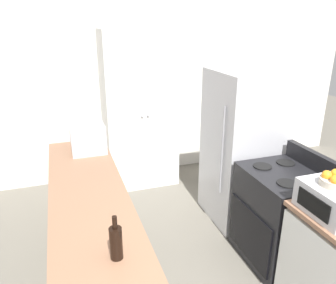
{
  "coord_description": "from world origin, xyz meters",
  "views": [
    {
      "loc": [
        -0.97,
        -0.97,
        2.19
      ],
      "look_at": [
        0.0,
        1.94,
        1.05
      ],
      "focal_mm": 35.0,
      "sensor_mm": 36.0,
      "label": 1
    }
  ],
  "objects_px": {
    "microwave": "(87,136)",
    "wine_bottle": "(116,242)",
    "stove": "(280,216)",
    "toaster_oven": "(332,201)",
    "pantry_cabinet": "(140,110)",
    "refrigerator": "(242,148)",
    "fruit_bowl": "(335,180)"
  },
  "relations": [
    {
      "from": "stove",
      "to": "wine_bottle",
      "type": "bearing_deg",
      "value": -159.13
    },
    {
      "from": "pantry_cabinet",
      "to": "microwave",
      "type": "height_order",
      "value": "pantry_cabinet"
    },
    {
      "from": "wine_bottle",
      "to": "toaster_oven",
      "type": "distance_m",
      "value": 1.5
    },
    {
      "from": "pantry_cabinet",
      "to": "wine_bottle",
      "type": "relative_size",
      "value": 7.62
    },
    {
      "from": "stove",
      "to": "toaster_oven",
      "type": "distance_m",
      "value": 0.86
    },
    {
      "from": "toaster_oven",
      "to": "fruit_bowl",
      "type": "xyz_separation_m",
      "value": [
        0.01,
        0.02,
        0.15
      ]
    },
    {
      "from": "stove",
      "to": "microwave",
      "type": "relative_size",
      "value": 2.32
    },
    {
      "from": "refrigerator",
      "to": "microwave",
      "type": "height_order",
      "value": "refrigerator"
    },
    {
      "from": "refrigerator",
      "to": "wine_bottle",
      "type": "distance_m",
      "value": 2.18
    },
    {
      "from": "stove",
      "to": "wine_bottle",
      "type": "relative_size",
      "value": 3.89
    },
    {
      "from": "toaster_oven",
      "to": "microwave",
      "type": "bearing_deg",
      "value": 129.41
    },
    {
      "from": "fruit_bowl",
      "to": "refrigerator",
      "type": "bearing_deg",
      "value": 84.21
    },
    {
      "from": "stove",
      "to": "toaster_oven",
      "type": "xyz_separation_m",
      "value": [
        -0.13,
        -0.65,
        0.55
      ]
    },
    {
      "from": "wine_bottle",
      "to": "pantry_cabinet",
      "type": "bearing_deg",
      "value": 73.32
    },
    {
      "from": "microwave",
      "to": "fruit_bowl",
      "type": "bearing_deg",
      "value": -50.09
    },
    {
      "from": "pantry_cabinet",
      "to": "refrigerator",
      "type": "height_order",
      "value": "pantry_cabinet"
    },
    {
      "from": "pantry_cabinet",
      "to": "toaster_oven",
      "type": "height_order",
      "value": "pantry_cabinet"
    },
    {
      "from": "fruit_bowl",
      "to": "pantry_cabinet",
      "type": "bearing_deg",
      "value": 105.22
    },
    {
      "from": "stove",
      "to": "refrigerator",
      "type": "distance_m",
      "value": 0.88
    },
    {
      "from": "wine_bottle",
      "to": "stove",
      "type": "bearing_deg",
      "value": 20.87
    },
    {
      "from": "stove",
      "to": "microwave",
      "type": "xyz_separation_m",
      "value": [
        -1.61,
        1.15,
        0.59
      ]
    },
    {
      "from": "toaster_oven",
      "to": "fruit_bowl",
      "type": "height_order",
      "value": "fruit_bowl"
    },
    {
      "from": "refrigerator",
      "to": "toaster_oven",
      "type": "distance_m",
      "value": 1.46
    },
    {
      "from": "pantry_cabinet",
      "to": "microwave",
      "type": "bearing_deg",
      "value": -131.84
    },
    {
      "from": "refrigerator",
      "to": "microwave",
      "type": "relative_size",
      "value": 3.71
    },
    {
      "from": "microwave",
      "to": "wine_bottle",
      "type": "xyz_separation_m",
      "value": [
        -0.02,
        -1.78,
        -0.03
      ]
    },
    {
      "from": "stove",
      "to": "wine_bottle",
      "type": "height_order",
      "value": "wine_bottle"
    },
    {
      "from": "stove",
      "to": "fruit_bowl",
      "type": "xyz_separation_m",
      "value": [
        -0.12,
        -0.63,
        0.7
      ]
    },
    {
      "from": "microwave",
      "to": "refrigerator",
      "type": "bearing_deg",
      "value": -12.49
    },
    {
      "from": "pantry_cabinet",
      "to": "wine_bottle",
      "type": "xyz_separation_m",
      "value": [
        -0.79,
        -2.64,
        -0.03
      ]
    },
    {
      "from": "microwave",
      "to": "fruit_bowl",
      "type": "relative_size",
      "value": 2.3
    },
    {
      "from": "microwave",
      "to": "toaster_oven",
      "type": "distance_m",
      "value": 2.33
    }
  ]
}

